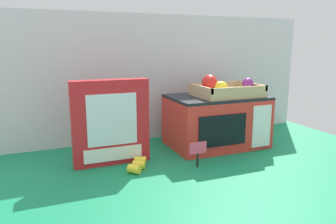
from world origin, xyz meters
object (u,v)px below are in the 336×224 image
at_px(loose_toy_banana, 138,165).
at_px(toy_microwave, 216,121).
at_px(price_sign, 198,151).
at_px(food_groups_crate, 225,90).
at_px(cookie_set_box, 111,123).

bearing_deg(loose_toy_banana, toy_microwave, 19.44).
height_order(toy_microwave, price_sign, toy_microwave).
height_order(price_sign, loose_toy_banana, price_sign).
distance_m(food_groups_crate, price_sign, 0.36).
bearing_deg(cookie_set_box, loose_toy_banana, -51.66).
xyz_separation_m(toy_microwave, loose_toy_banana, (-0.42, -0.15, -0.10)).
bearing_deg(food_groups_crate, toy_microwave, 147.25).
relative_size(food_groups_crate, loose_toy_banana, 2.26).
height_order(toy_microwave, food_groups_crate, food_groups_crate).
bearing_deg(loose_toy_banana, food_groups_crate, 15.93).
distance_m(toy_microwave, loose_toy_banana, 0.46).
height_order(food_groups_crate, cookie_set_box, same).
bearing_deg(toy_microwave, cookie_set_box, -173.99).
distance_m(toy_microwave, cookie_set_box, 0.50).
relative_size(food_groups_crate, cookie_set_box, 0.85).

